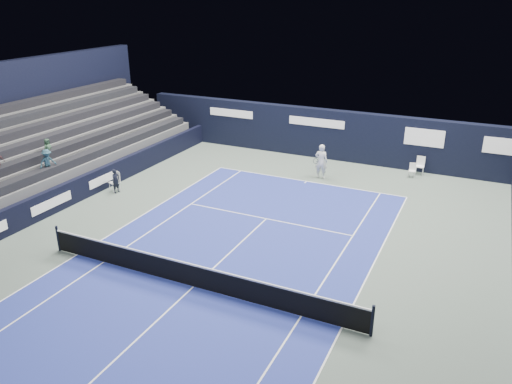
{
  "coord_description": "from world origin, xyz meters",
  "views": [
    {
      "loc": [
        8.57,
        -12.9,
        9.83
      ],
      "look_at": [
        -0.49,
        6.31,
        1.3
      ],
      "focal_mm": 35.0,
      "sensor_mm": 36.0,
      "label": 1
    }
  ],
  "objects_px": {
    "folding_chair_back_a": "(412,169)",
    "folding_chair_back_b": "(420,164)",
    "line_judge_chair": "(116,180)",
    "tennis_player": "(321,161)",
    "tennis_net": "(193,275)"
  },
  "relations": [
    {
      "from": "line_judge_chair",
      "to": "tennis_player",
      "type": "relative_size",
      "value": 0.55
    },
    {
      "from": "tennis_player",
      "to": "tennis_net",
      "type": "bearing_deg",
      "value": -92.36
    },
    {
      "from": "tennis_player",
      "to": "line_judge_chair",
      "type": "bearing_deg",
      "value": -144.48
    },
    {
      "from": "line_judge_chair",
      "to": "tennis_net",
      "type": "bearing_deg",
      "value": -14.97
    },
    {
      "from": "line_judge_chair",
      "to": "tennis_net",
      "type": "xyz_separation_m",
      "value": [
        8.63,
        -6.22,
        -0.11
      ]
    },
    {
      "from": "line_judge_chair",
      "to": "tennis_player",
      "type": "bearing_deg",
      "value": 56.33
    },
    {
      "from": "folding_chair_back_a",
      "to": "tennis_player",
      "type": "height_order",
      "value": "tennis_player"
    },
    {
      "from": "folding_chair_back_b",
      "to": "line_judge_chair",
      "type": "bearing_deg",
      "value": -147.13
    },
    {
      "from": "folding_chair_back_a",
      "to": "line_judge_chair",
      "type": "distance_m",
      "value": 16.44
    },
    {
      "from": "folding_chair_back_a",
      "to": "folding_chair_back_b",
      "type": "xyz_separation_m",
      "value": [
        0.31,
        0.72,
        0.13
      ]
    },
    {
      "from": "folding_chair_back_b",
      "to": "line_judge_chair",
      "type": "xyz_separation_m",
      "value": [
        -14.13,
        -9.62,
        0.02
      ]
    },
    {
      "from": "tennis_net",
      "to": "tennis_player",
      "type": "bearing_deg",
      "value": 87.64
    },
    {
      "from": "folding_chair_back_b",
      "to": "tennis_player",
      "type": "relative_size",
      "value": 0.53
    },
    {
      "from": "tennis_net",
      "to": "line_judge_chair",
      "type": "bearing_deg",
      "value": 144.23
    },
    {
      "from": "folding_chair_back_a",
      "to": "tennis_net",
      "type": "xyz_separation_m",
      "value": [
        -5.19,
        -15.12,
        0.03
      ]
    }
  ]
}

